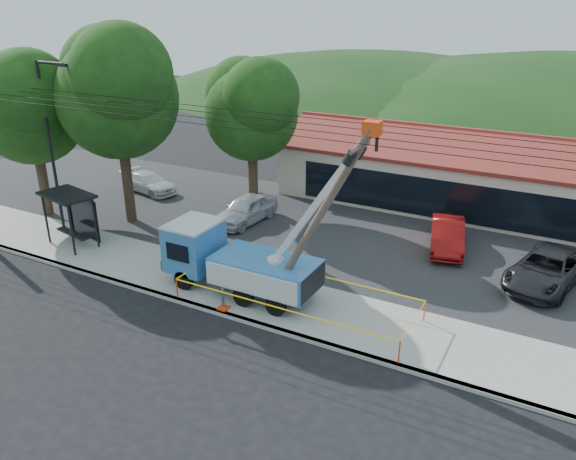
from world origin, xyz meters
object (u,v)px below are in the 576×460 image
at_px(utility_truck, 237,259).
at_px(car_red, 445,250).
at_px(leaning_pole, 319,216).
at_px(car_silver, 246,223).
at_px(car_white, 150,193).
at_px(bus_shelter, 72,207).
at_px(car_dark, 544,286).

distance_m(utility_truck, car_red, 11.10).
bearing_deg(utility_truck, leaning_pole, -4.17).
height_order(utility_truck, car_red, utility_truck).
relative_size(leaning_pole, car_silver, 1.77).
distance_m(car_red, car_white, 19.08).
bearing_deg(bus_shelter, car_dark, 28.98).
bearing_deg(car_red, leaning_pole, -122.01).
bearing_deg(car_silver, utility_truck, -55.27).
bearing_deg(car_silver, leaning_pole, -37.53).
bearing_deg(car_red, car_dark, -34.00).
distance_m(utility_truck, car_white, 14.99).
bearing_deg(car_red, car_silver, 174.87).
xyz_separation_m(leaning_pole, car_white, (-16.20, 8.72, -4.37)).
bearing_deg(utility_truck, car_dark, 30.98).
relative_size(leaning_pole, car_red, 1.75).
relative_size(car_silver, car_dark, 0.83).
xyz_separation_m(car_silver, car_red, (10.75, 1.70, 0.00)).
distance_m(bus_shelter, car_dark, 22.51).
bearing_deg(car_white, car_red, -77.84).
bearing_deg(utility_truck, car_white, 145.54).
relative_size(bus_shelter, car_white, 0.73).
xyz_separation_m(bus_shelter, car_white, (-2.43, 8.21, -2.15)).
xyz_separation_m(leaning_pole, bus_shelter, (-13.78, 0.51, -2.22)).
distance_m(utility_truck, car_dark, 13.54).
distance_m(car_silver, car_white, 8.46).
bearing_deg(car_red, bus_shelter, -167.34).
bearing_deg(car_silver, car_white, 174.73).
distance_m(bus_shelter, car_silver, 9.18).
bearing_deg(car_white, bus_shelter, -151.96).
relative_size(utility_truck, car_dark, 1.75).
bearing_deg(car_dark, car_white, -169.81).
relative_size(leaning_pole, car_dark, 1.47).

